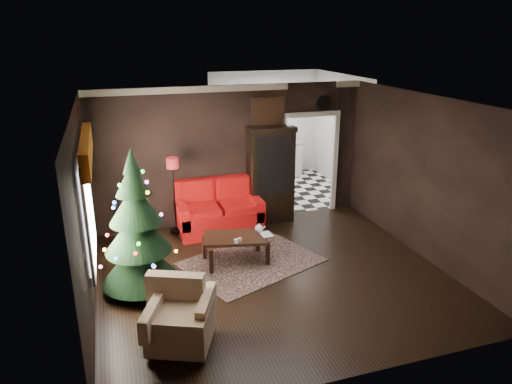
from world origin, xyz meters
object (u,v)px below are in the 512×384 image
object	(u,v)px
christmas_tree	(137,227)
armchair	(180,314)
loveseat	(219,207)
kitchen_table	(276,181)
floor_lamp	(174,196)
teapot	(259,229)
wall_clock	(323,103)
coffee_table	(235,249)
curio_cabinet	(270,177)

from	to	relation	value
christmas_tree	armchair	size ratio (longest dim) A/B	2.78
loveseat	kitchen_table	xyz separation A→B (m)	(1.80, 1.65, -0.12)
floor_lamp	teapot	world-z (taller)	floor_lamp
teapot	wall_clock	world-z (taller)	wall_clock
teapot	wall_clock	distance (m)	3.22
christmas_tree	coffee_table	size ratio (longest dim) A/B	2.12
coffee_table	teapot	bearing A→B (deg)	1.46
curio_cabinet	armchair	size ratio (longest dim) A/B	2.36
loveseat	coffee_table	xyz separation A→B (m)	(-0.05, -1.40, -0.25)
kitchen_table	christmas_tree	bearing A→B (deg)	-134.62
kitchen_table	floor_lamp	bearing A→B (deg)	-148.20
curio_cabinet	wall_clock	world-z (taller)	wall_clock
christmas_tree	wall_clock	size ratio (longest dim) A/B	7.00
wall_clock	kitchen_table	distance (m)	2.43
floor_lamp	kitchen_table	size ratio (longest dim) A/B	1.97
curio_cabinet	armchair	distance (m)	4.38
armchair	wall_clock	distance (m)	5.59
curio_cabinet	teapot	distance (m)	1.83
coffee_table	teapot	size ratio (longest dim) A/B	6.35
christmas_tree	floor_lamp	bearing A→B (deg)	66.53
loveseat	christmas_tree	size ratio (longest dim) A/B	0.76
armchair	teapot	distance (m)	2.60
coffee_table	christmas_tree	bearing A→B (deg)	-164.14
loveseat	armchair	distance (m)	3.61
loveseat	kitchen_table	world-z (taller)	loveseat
curio_cabinet	christmas_tree	xyz separation A→B (m)	(-2.81, -2.08, 0.10)
curio_cabinet	kitchen_table	world-z (taller)	curio_cabinet
loveseat	floor_lamp	xyz separation A→B (m)	(-0.85, 0.01, 0.33)
loveseat	christmas_tree	world-z (taller)	christmas_tree
kitchen_table	armchair	bearing A→B (deg)	-121.70
teapot	wall_clock	bearing A→B (deg)	42.14
loveseat	kitchen_table	distance (m)	2.45
floor_lamp	coffee_table	bearing A→B (deg)	-60.28
loveseat	christmas_tree	distance (m)	2.55
floor_lamp	kitchen_table	world-z (taller)	floor_lamp
floor_lamp	kitchen_table	xyz separation A→B (m)	(2.65, 1.64, -0.46)
wall_clock	kitchen_table	size ratio (longest dim) A/B	0.43
christmas_tree	teapot	distance (m)	2.14
christmas_tree	loveseat	bearing A→B (deg)	48.20
loveseat	wall_clock	xyz separation A→B (m)	(2.35, 0.40, 1.88)
loveseat	curio_cabinet	bearing A→B (deg)	10.83
loveseat	wall_clock	distance (m)	3.04
curio_cabinet	coffee_table	xyz separation A→B (m)	(-1.20, -1.62, -0.70)
coffee_table	kitchen_table	size ratio (longest dim) A/B	1.41
floor_lamp	christmas_tree	size ratio (longest dim) A/B	0.66
curio_cabinet	teapot	size ratio (longest dim) A/B	11.40
floor_lamp	armchair	bearing A→B (deg)	-97.59
floor_lamp	wall_clock	size ratio (longest dim) A/B	4.62
coffee_table	curio_cabinet	bearing A→B (deg)	53.48
christmas_tree	armchair	world-z (taller)	christmas_tree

